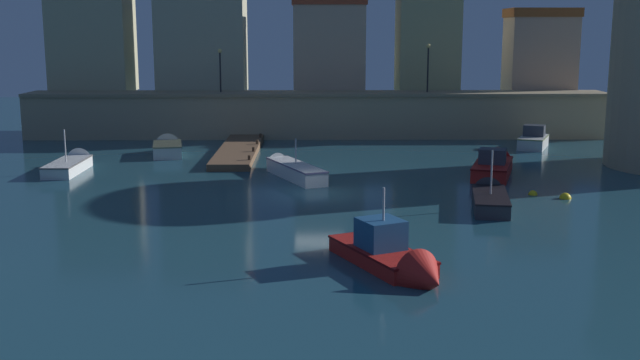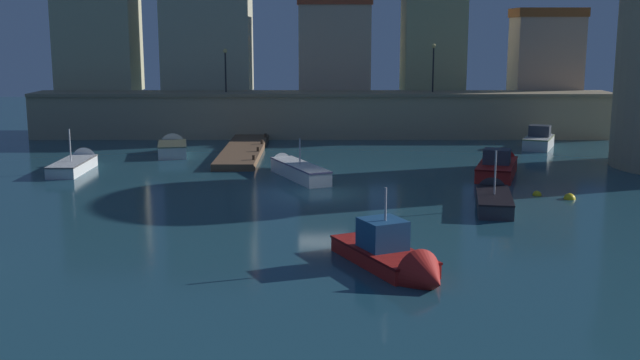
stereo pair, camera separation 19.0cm
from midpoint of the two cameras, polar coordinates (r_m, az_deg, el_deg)
The scene contains 15 objects.
ground_plane at distance 38.38m, azimuth 0.15°, elevation -1.02°, with size 116.38×116.38×0.00m, color #1E4756.
quay_wall at distance 59.05m, azimuth -0.01°, elevation 4.87°, with size 43.83×3.85×3.43m.
old_town_backdrop at distance 62.73m, azimuth -2.42°, elevation 10.38°, with size 41.74×4.87×9.10m.
pier_dock at distance 51.18m, azimuth -5.85°, elevation 2.17°, with size 2.48×13.20×0.70m.
quay_lamp_0 at distance 59.19m, azimuth -7.20°, elevation 8.57°, with size 0.32×0.32×3.26m.
quay_lamp_1 at distance 59.40m, azimuth 8.19°, elevation 8.75°, with size 0.32×0.32×3.62m.
moored_boat_0 at distance 43.08m, azimuth -2.08°, elevation 0.87°, with size 4.03×7.03×2.44m.
moored_boat_1 at distance 47.37m, azimuth -17.62°, elevation 1.19°, with size 1.62×5.99×2.93m.
moored_boat_2 at distance 44.99m, azimuth 12.90°, elevation 1.11°, with size 3.75×6.79×2.09m.
moored_boat_4 at distance 51.75m, azimuth -11.02°, elevation 2.37°, with size 2.51×4.73×1.67m.
moored_boat_5 at distance 55.99m, azimuth 15.76°, elevation 2.90°, with size 3.29×4.74×1.97m.
moored_boat_6 at distance 36.79m, azimuth 12.53°, elevation -1.22°, with size 2.43×5.95×3.06m.
moored_boat_7 at distance 26.13m, azimuth 5.65°, elevation -5.79°, with size 4.07×6.02×3.28m.
mooring_buoy_0 at distance 39.54m, azimuth 15.60°, elevation -1.08°, with size 0.44×0.44×0.44m, color yellow.
mooring_buoy_2 at distance 39.10m, azimuth 17.81°, elevation -1.33°, with size 0.56×0.56×0.56m, color yellow.
Camera 2 is at (-0.19, -37.55, 7.93)m, focal length 43.30 mm.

